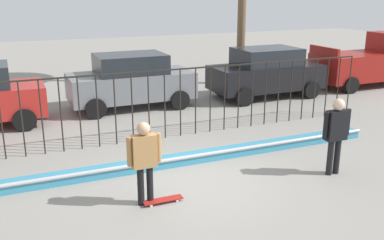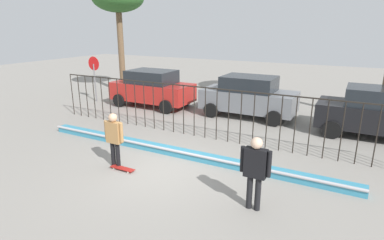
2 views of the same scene
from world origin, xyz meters
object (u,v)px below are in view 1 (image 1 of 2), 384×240
(pickup_truck, at_px, (370,62))
(skateboard, at_px, (163,200))
(parked_car_black, at_px, (266,72))
(skateboarder, at_px, (144,156))
(parked_car_gray, at_px, (131,80))
(camera_operator, at_px, (336,130))

(pickup_truck, bearing_deg, skateboard, -149.36)
(parked_car_black, relative_size, pickup_truck, 0.91)
(skateboarder, bearing_deg, skateboard, 14.31)
(parked_car_gray, distance_m, pickup_truck, 10.53)
(parked_car_gray, bearing_deg, parked_car_black, -5.51)
(skateboarder, height_order, pickup_truck, pickup_truck)
(parked_car_gray, bearing_deg, pickup_truck, -2.63)
(camera_operator, distance_m, parked_car_black, 7.49)
(skateboard, bearing_deg, camera_operator, 18.44)
(parked_car_gray, distance_m, parked_car_black, 5.26)
(skateboarder, distance_m, skateboard, 1.01)
(parked_car_gray, bearing_deg, skateboard, -101.20)
(skateboard, height_order, pickup_truck, pickup_truck)
(skateboarder, bearing_deg, pickup_truck, 60.25)
(camera_operator, bearing_deg, parked_car_gray, -53.22)
(camera_operator, height_order, parked_car_black, parked_car_black)
(skateboard, relative_size, camera_operator, 0.45)
(camera_operator, height_order, parked_car_gray, parked_car_gray)
(skateboard, distance_m, pickup_truck, 13.82)
(parked_car_gray, height_order, pickup_truck, pickup_truck)
(skateboard, xyz_separation_m, parked_car_gray, (1.40, 7.32, 0.91))
(parked_car_gray, bearing_deg, camera_operator, -71.01)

